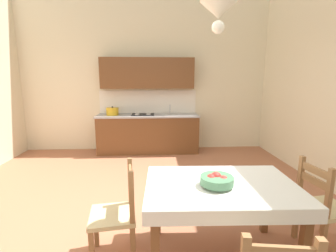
% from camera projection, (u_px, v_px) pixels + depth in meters
% --- Properties ---
extents(ground_plane, '(6.44, 6.69, 0.10)m').
position_uv_depth(ground_plane, '(140.00, 217.00, 3.13)').
color(ground_plane, '#AD6B4C').
extents(wall_back, '(6.44, 0.12, 4.29)m').
position_uv_depth(wall_back, '(145.00, 61.00, 5.76)').
color(wall_back, beige).
rests_on(wall_back, ground_plane).
extents(kitchen_cabinetry, '(2.36, 0.63, 2.20)m').
position_uv_depth(kitchen_cabinetry, '(148.00, 116.00, 5.68)').
color(kitchen_cabinetry, brown).
rests_on(kitchen_cabinetry, ground_plane).
extents(dining_table, '(1.43, 0.98, 0.75)m').
position_uv_depth(dining_table, '(221.00, 196.00, 2.25)').
color(dining_table, brown).
rests_on(dining_table, ground_plane).
extents(dining_chair_window_side, '(0.47, 0.47, 0.93)m').
position_uv_depth(dining_chair_window_side, '(323.00, 207.00, 2.41)').
color(dining_chair_window_side, '#D1BC89').
rests_on(dining_chair_window_side, ground_plane).
extents(dining_chair_tv_side, '(0.47, 0.47, 0.93)m').
position_uv_depth(dining_chair_tv_side, '(117.00, 214.00, 2.29)').
color(dining_chair_tv_side, '#D1BC89').
rests_on(dining_chair_tv_side, ground_plane).
extents(fruit_bowl, '(0.30, 0.30, 0.12)m').
position_uv_depth(fruit_bowl, '(217.00, 180.00, 2.16)').
color(fruit_bowl, '#4C7F5B').
rests_on(fruit_bowl, dining_table).
extents(pendant_lamp, '(0.32, 0.32, 0.81)m').
position_uv_depth(pendant_lamp, '(219.00, 11.00, 2.04)').
color(pendant_lamp, black).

